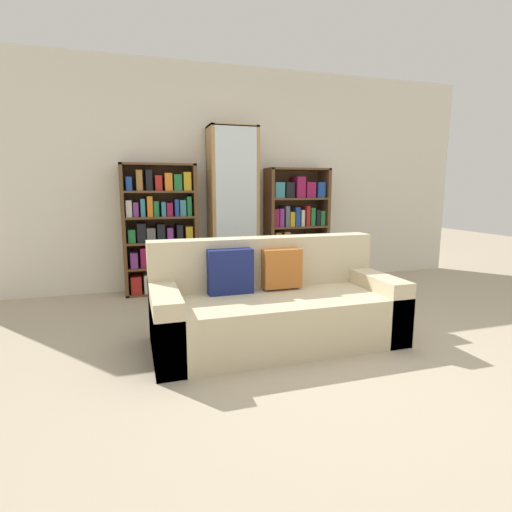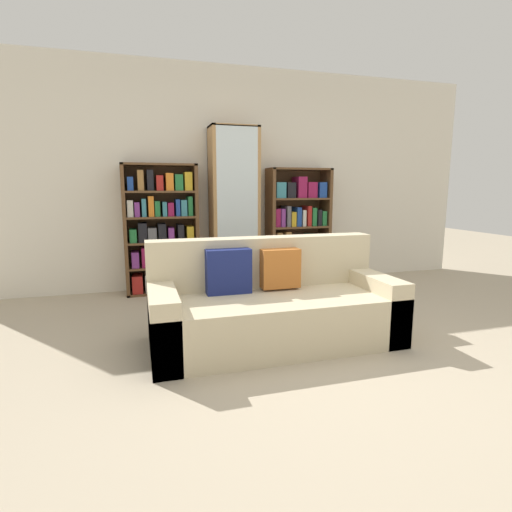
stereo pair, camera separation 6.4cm
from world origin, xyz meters
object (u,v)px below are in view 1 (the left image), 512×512
(display_cabinet, at_px, (233,210))
(wine_bottle, at_px, (293,287))
(couch, at_px, (274,307))
(bookshelf_right, at_px, (296,229))
(bookshelf_left, at_px, (160,232))

(display_cabinet, height_order, wine_bottle, display_cabinet)
(couch, height_order, bookshelf_right, bookshelf_right)
(bookshelf_right, distance_m, wine_bottle, 1.03)
(couch, xyz_separation_m, bookshelf_right, (0.98, 1.85, 0.42))
(couch, bearing_deg, bookshelf_left, 112.21)
(bookshelf_right, bearing_deg, bookshelf_left, -179.98)
(display_cabinet, xyz_separation_m, bookshelf_right, (0.85, 0.02, -0.26))
(couch, relative_size, bookshelf_right, 1.32)
(bookshelf_left, bearing_deg, wine_bottle, -29.86)
(bookshelf_right, xyz_separation_m, wine_bottle, (-0.36, -0.79, -0.56))
(wine_bottle, bearing_deg, couch, -120.07)
(bookshelf_left, relative_size, display_cabinet, 0.77)
(couch, height_order, wine_bottle, couch)
(couch, xyz_separation_m, display_cabinet, (0.12, 1.83, 0.68))
(bookshelf_left, xyz_separation_m, wine_bottle, (1.37, -0.78, -0.58))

